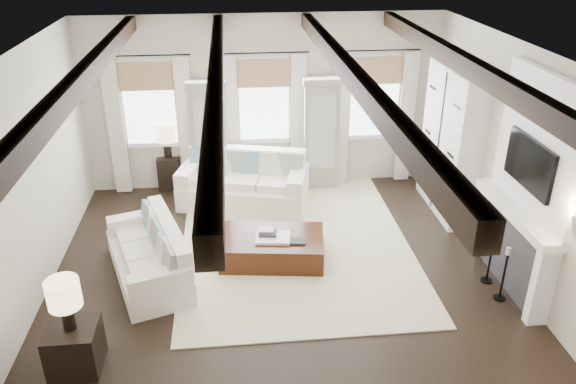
{
  "coord_description": "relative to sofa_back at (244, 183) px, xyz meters",
  "views": [
    {
      "loc": [
        -0.6,
        -6.18,
        4.63
      ],
      "look_at": [
        0.15,
        0.94,
        1.15
      ],
      "focal_mm": 35.0,
      "sensor_mm": 36.0,
      "label": 1
    }
  ],
  "objects": [
    {
      "name": "ground",
      "position": [
        0.43,
        -2.94,
        -0.39
      ],
      "size": [
        7.5,
        7.5,
        0.0
      ],
      "primitive_type": "plane",
      "color": "black",
      "rests_on": "ground"
    },
    {
      "name": "room_shell",
      "position": [
        1.18,
        -2.04,
        1.5
      ],
      "size": [
        6.54,
        7.54,
        3.22
      ],
      "color": "beige",
      "rests_on": "ground"
    },
    {
      "name": "area_rug",
      "position": [
        0.74,
        -1.47,
        -0.38
      ],
      "size": [
        3.54,
        4.68,
        0.02
      ],
      "primitive_type": "cube",
      "color": "beige",
      "rests_on": "ground"
    },
    {
      "name": "sofa_back",
      "position": [
        0.0,
        0.0,
        0.0
      ],
      "size": [
        2.41,
        1.55,
        0.95
      ],
      "color": "white",
      "rests_on": "ground"
    },
    {
      "name": "sofa_left",
      "position": [
        -1.38,
        -2.2,
        -0.05
      ],
      "size": [
        1.42,
        2.09,
        0.82
      ],
      "color": "white",
      "rests_on": "ground"
    },
    {
      "name": "ottoman",
      "position": [
        0.35,
        -1.94,
        -0.19
      ],
      "size": [
        1.63,
        1.14,
        0.4
      ],
      "primitive_type": "cube",
      "rotation": [
        0.0,
        0.0,
        -0.13
      ],
      "color": "black",
      "rests_on": "ground"
    },
    {
      "name": "tray",
      "position": [
        0.35,
        -2.0,
        0.03
      ],
      "size": [
        0.55,
        0.44,
        0.04
      ],
      "primitive_type": "cube",
      "rotation": [
        0.0,
        0.0,
        -0.13
      ],
      "color": "white",
      "rests_on": "ottoman"
    },
    {
      "name": "book_lower",
      "position": [
        0.28,
        -1.94,
        0.07
      ],
      "size": [
        0.28,
        0.23,
        0.04
      ],
      "primitive_type": "cube",
      "rotation": [
        0.0,
        0.0,
        -0.13
      ],
      "color": "#262628",
      "rests_on": "tray"
    },
    {
      "name": "book_upper",
      "position": [
        0.26,
        -1.9,
        0.1
      ],
      "size": [
        0.24,
        0.2,
        0.03
      ],
      "primitive_type": "cube",
      "rotation": [
        0.0,
        0.0,
        -0.13
      ],
      "color": "beige",
      "rests_on": "book_lower"
    },
    {
      "name": "book_loose",
      "position": [
        0.7,
        -2.14,
        0.02
      ],
      "size": [
        0.26,
        0.21,
        0.03
      ],
      "primitive_type": "cube",
      "rotation": [
        0.0,
        0.0,
        -0.13
      ],
      "color": "#262628",
      "rests_on": "ottoman"
    },
    {
      "name": "side_table_front",
      "position": [
        -2.05,
        -3.96,
        -0.11
      ],
      "size": [
        0.56,
        0.56,
        0.56
      ],
      "primitive_type": "cube",
      "color": "black",
      "rests_on": "ground"
    },
    {
      "name": "lamp_front",
      "position": [
        -2.05,
        -3.96,
        0.59
      ],
      "size": [
        0.36,
        0.36,
        0.63
      ],
      "color": "black",
      "rests_on": "side_table_front"
    },
    {
      "name": "side_table_back",
      "position": [
        -1.39,
        0.83,
        -0.08
      ],
      "size": [
        0.42,
        0.42,
        0.63
      ],
      "primitive_type": "cube",
      "color": "black",
      "rests_on": "ground"
    },
    {
      "name": "lamp_back",
      "position": [
        -1.39,
        0.83,
        0.68
      ],
      "size": [
        0.38,
        0.38,
        0.65
      ],
      "color": "black",
      "rests_on": "side_table_back"
    },
    {
      "name": "candlestick_near",
      "position": [
        3.33,
        -3.24,
        -0.06
      ],
      "size": [
        0.16,
        0.16,
        0.8
      ],
      "color": "black",
      "rests_on": "ground"
    },
    {
      "name": "candlestick_far",
      "position": [
        3.33,
        -2.82,
        -0.06
      ],
      "size": [
        0.16,
        0.16,
        0.81
      ],
      "color": "black",
      "rests_on": "ground"
    }
  ]
}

